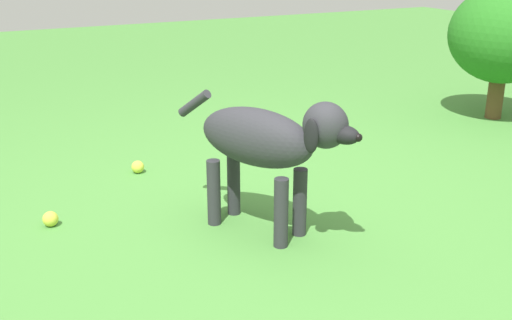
# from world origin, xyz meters

# --- Properties ---
(ground) EXTENTS (14.00, 14.00, 0.00)m
(ground) POSITION_xyz_m (0.00, 0.00, 0.00)
(ground) COLOR #478438
(dog) EXTENTS (0.81, 0.45, 0.60)m
(dog) POSITION_xyz_m (0.01, 0.07, 0.39)
(dog) COLOR #2D2D33
(dog) RESTS_ON ground
(tennis_ball_0) EXTENTS (0.07, 0.07, 0.07)m
(tennis_ball_0) POSITION_xyz_m (0.93, 0.34, 0.03)
(tennis_ball_0) COLOR #CBD73F
(tennis_ball_0) RESTS_ON ground
(tennis_ball_1) EXTENTS (0.07, 0.07, 0.07)m
(tennis_ball_1) POSITION_xyz_m (0.48, 0.86, 0.03)
(tennis_ball_1) COLOR #C9D13E
(tennis_ball_1) RESTS_ON ground
(shrub_far) EXTENTS (0.75, 0.67, 0.88)m
(shrub_far) POSITION_xyz_m (0.86, -2.15, 0.56)
(shrub_far) COLOR brown
(shrub_far) RESTS_ON ground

